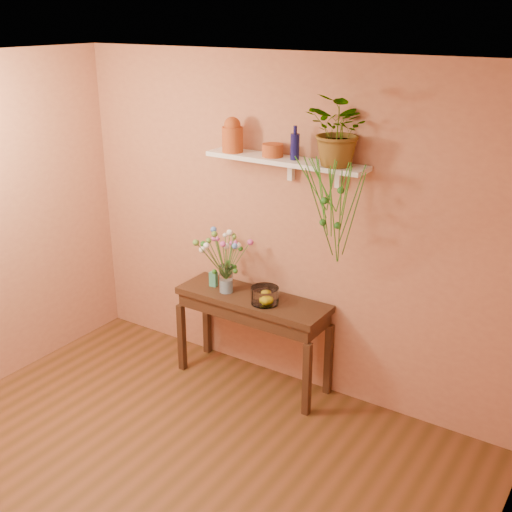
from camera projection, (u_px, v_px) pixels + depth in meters
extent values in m
plane|color=silver|center=(79.00, 71.00, 3.06)|extent=(4.00, 4.00, 0.00)
cube|color=#BB7B55|center=(287.00, 227.00, 5.11)|extent=(4.00, 0.04, 2.70)
cube|color=#BB7B55|center=(466.00, 450.00, 2.52)|extent=(0.04, 4.00, 2.70)
cube|color=#3E2316|center=(253.00, 299.00, 5.23)|extent=(1.30, 0.42, 0.06)
cube|color=#3E2316|center=(253.00, 309.00, 5.26)|extent=(1.25, 0.38, 0.11)
cube|color=#3E2316|center=(182.00, 337.00, 5.57)|extent=(0.06, 0.06, 0.62)
cube|color=#3E2316|center=(307.00, 379.00, 4.93)|extent=(0.06, 0.06, 0.62)
cube|color=#3E2316|center=(207.00, 321.00, 5.85)|extent=(0.06, 0.06, 0.62)
cube|color=#3E2316|center=(328.00, 359.00, 5.22)|extent=(0.06, 0.06, 0.62)
cube|color=white|center=(285.00, 161.00, 4.78)|extent=(1.30, 0.24, 0.04)
cube|color=white|center=(291.00, 170.00, 4.88)|extent=(0.04, 0.05, 0.15)
cube|color=white|center=(338.00, 177.00, 4.68)|extent=(0.04, 0.05, 0.15)
cylinder|color=#A9411D|center=(232.00, 140.00, 4.95)|extent=(0.19, 0.19, 0.19)
sphere|color=#A9411D|center=(232.00, 125.00, 4.91)|extent=(0.13, 0.13, 0.13)
cylinder|color=#A9411D|center=(273.00, 150.00, 4.81)|extent=(0.18, 0.18, 0.10)
cylinder|color=#111047|center=(295.00, 147.00, 4.69)|extent=(0.09, 0.09, 0.19)
cylinder|color=#111047|center=(295.00, 130.00, 4.65)|extent=(0.03, 0.03, 0.06)
imported|color=#23631D|center=(341.00, 130.00, 4.43)|extent=(0.57, 0.53, 0.51)
cylinder|color=#23631D|center=(320.00, 214.00, 4.42)|extent=(0.02, 0.43, 0.73)
cylinder|color=#2C821E|center=(322.00, 185.00, 4.49)|extent=(0.13, 0.11, 0.39)
cylinder|color=#2C821E|center=(331.00, 203.00, 4.41)|extent=(0.10, 0.25, 0.58)
cylinder|color=#23631D|center=(315.00, 188.00, 4.55)|extent=(0.15, 0.11, 0.46)
cylinder|color=#2C821E|center=(323.00, 185.00, 4.47)|extent=(0.18, 0.11, 0.39)
cylinder|color=#2C821E|center=(311.00, 184.00, 4.53)|extent=(0.21, 0.13, 0.40)
cylinder|color=#23631D|center=(332.00, 186.00, 4.44)|extent=(0.10, 0.07, 0.37)
cylinder|color=#2C821E|center=(342.00, 188.00, 4.40)|extent=(0.12, 0.07, 0.38)
cylinder|color=#2C821E|center=(323.00, 198.00, 4.53)|extent=(0.04, 0.14, 0.59)
cylinder|color=#23631D|center=(351.00, 207.00, 4.40)|extent=(0.20, 0.05, 0.63)
cylinder|color=#2C821E|center=(346.00, 189.00, 4.39)|extent=(0.08, 0.05, 0.40)
cylinder|color=#2C821E|center=(321.00, 193.00, 4.55)|extent=(0.08, 0.04, 0.53)
cylinder|color=#23631D|center=(353.00, 216.00, 4.32)|extent=(0.28, 0.30, 0.70)
cylinder|color=#2C821E|center=(333.00, 218.00, 4.41)|extent=(0.09, 0.38, 0.78)
cylinder|color=#2C821E|center=(331.00, 185.00, 4.48)|extent=(0.09, 0.07, 0.39)
cylinder|color=#23631D|center=(340.00, 219.00, 4.37)|extent=(0.17, 0.35, 0.77)
cylinder|color=#2C821E|center=(346.00, 200.00, 4.39)|extent=(0.17, 0.22, 0.53)
sphere|color=#23631D|center=(341.00, 190.00, 4.45)|extent=(0.05, 0.05, 0.05)
sphere|color=#23631D|center=(325.00, 201.00, 4.48)|extent=(0.05, 0.05, 0.05)
sphere|color=#23631D|center=(338.00, 226.00, 4.54)|extent=(0.05, 0.05, 0.05)
sphere|color=#23631D|center=(323.00, 222.00, 4.59)|extent=(0.05, 0.05, 0.05)
cylinder|color=white|center=(226.00, 279.00, 5.27)|extent=(0.11, 0.11, 0.23)
cylinder|color=silver|center=(226.00, 286.00, 5.29)|extent=(0.10, 0.10, 0.11)
cylinder|color=#386B28|center=(220.00, 257.00, 5.14)|extent=(0.02, 0.13, 0.42)
sphere|color=olive|center=(214.00, 234.00, 5.02)|extent=(0.05, 0.05, 0.05)
cylinder|color=#386B28|center=(217.00, 262.00, 5.08)|extent=(0.03, 0.28, 0.38)
sphere|color=white|center=(206.00, 246.00, 4.90)|extent=(0.05, 0.05, 0.05)
cylinder|color=#386B28|center=(225.00, 261.00, 5.14)|extent=(0.07, 0.13, 0.35)
sphere|color=#BA4596|center=(223.00, 244.00, 5.01)|extent=(0.05, 0.05, 0.05)
cylinder|color=#386B28|center=(226.00, 262.00, 5.17)|extent=(0.06, 0.08, 0.32)
sphere|color=white|center=(226.00, 246.00, 5.07)|extent=(0.05, 0.05, 0.05)
cylinder|color=#386B28|center=(230.00, 262.00, 5.14)|extent=(0.15, 0.08, 0.34)
sphere|color=#507BD6|center=(235.00, 246.00, 5.01)|extent=(0.05, 0.05, 0.05)
cylinder|color=#386B28|center=(231.00, 261.00, 5.16)|extent=(0.12, 0.03, 0.34)
sphere|color=#BA4596|center=(236.00, 243.00, 5.06)|extent=(0.04, 0.04, 0.04)
cylinder|color=#386B28|center=(230.00, 258.00, 5.18)|extent=(0.09, 0.01, 0.37)
sphere|color=olive|center=(235.00, 237.00, 5.09)|extent=(0.03, 0.03, 0.03)
cylinder|color=#386B28|center=(238.00, 260.00, 5.21)|extent=(0.16, 0.13, 0.32)
sphere|color=#BA4596|center=(250.00, 242.00, 5.16)|extent=(0.05, 0.05, 0.05)
cylinder|color=#386B28|center=(233.00, 263.00, 5.25)|extent=(0.07, 0.12, 0.24)
sphere|color=#23631D|center=(240.00, 249.00, 5.23)|extent=(0.04, 0.04, 0.04)
cylinder|color=#386B28|center=(232.00, 262.00, 5.24)|extent=(0.06, 0.11, 0.27)
sphere|color=white|center=(238.00, 245.00, 5.22)|extent=(0.05, 0.05, 0.05)
cylinder|color=#386B28|center=(230.00, 257.00, 5.25)|extent=(0.01, 0.13, 0.34)
sphere|color=olive|center=(234.00, 235.00, 5.24)|extent=(0.04, 0.04, 0.04)
cylinder|color=#386B28|center=(228.00, 255.00, 5.23)|extent=(0.02, 0.08, 0.37)
sphere|color=white|center=(230.00, 233.00, 5.20)|extent=(0.05, 0.05, 0.05)
cylinder|color=#386B28|center=(229.00, 260.00, 5.27)|extent=(0.04, 0.13, 0.26)
sphere|color=#BA4596|center=(232.00, 243.00, 5.29)|extent=(0.04, 0.04, 0.04)
cylinder|color=#386B28|center=(226.00, 257.00, 5.27)|extent=(0.09, 0.12, 0.33)
sphere|color=white|center=(225.00, 235.00, 5.28)|extent=(0.04, 0.04, 0.04)
cylinder|color=#386B28|center=(220.00, 254.00, 5.26)|extent=(0.16, 0.06, 0.38)
sphere|color=#507BD6|center=(214.00, 230.00, 5.25)|extent=(0.05, 0.05, 0.05)
cylinder|color=#386B28|center=(220.00, 258.00, 5.29)|extent=(0.18, 0.09, 0.29)
sphere|color=#BA4596|center=(214.00, 239.00, 5.31)|extent=(0.04, 0.04, 0.04)
cylinder|color=#386B28|center=(217.00, 259.00, 5.23)|extent=(0.15, 0.04, 0.31)
sphere|color=olive|center=(209.00, 241.00, 5.20)|extent=(0.05, 0.05, 0.05)
cylinder|color=#386B28|center=(222.00, 259.00, 5.21)|extent=(0.08, 0.03, 0.33)
sphere|color=#BA4596|center=(217.00, 239.00, 5.16)|extent=(0.04, 0.04, 0.04)
cylinder|color=#386B28|center=(215.00, 261.00, 5.22)|extent=(0.16, 0.10, 0.30)
sphere|color=#23631D|center=(203.00, 244.00, 5.17)|extent=(0.05, 0.05, 0.05)
cylinder|color=#386B28|center=(214.00, 264.00, 5.18)|extent=(0.11, 0.17, 0.28)
sphere|color=white|center=(202.00, 250.00, 5.09)|extent=(0.05, 0.05, 0.05)
cylinder|color=#386B28|center=(211.00, 261.00, 5.12)|extent=(0.09, 0.27, 0.38)
sphere|color=olive|center=(196.00, 243.00, 4.97)|extent=(0.05, 0.05, 0.05)
sphere|color=#23631D|center=(214.00, 272.00, 5.22)|extent=(0.04, 0.04, 0.04)
sphere|color=#23631D|center=(235.00, 271.00, 5.16)|extent=(0.04, 0.04, 0.04)
sphere|color=#23631D|center=(228.00, 263.00, 5.38)|extent=(0.04, 0.04, 0.04)
sphere|color=#23631D|center=(235.00, 267.00, 5.25)|extent=(0.04, 0.04, 0.04)
sphere|color=#23631D|center=(229.00, 267.00, 5.28)|extent=(0.04, 0.04, 0.04)
sphere|color=#23631D|center=(232.00, 266.00, 5.33)|extent=(0.04, 0.04, 0.04)
cylinder|color=white|center=(265.00, 296.00, 5.08)|extent=(0.22, 0.22, 0.13)
cylinder|color=white|center=(265.00, 302.00, 5.10)|extent=(0.22, 0.22, 0.01)
sphere|color=yellow|center=(266.00, 299.00, 5.07)|extent=(0.08, 0.08, 0.08)
cube|color=teal|center=(213.00, 279.00, 5.40)|extent=(0.07, 0.06, 0.13)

